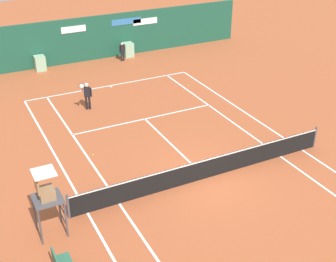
# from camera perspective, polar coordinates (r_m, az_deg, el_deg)

# --- Properties ---
(ground_plane) EXTENTS (80.00, 80.00, 0.01)m
(ground_plane) POSITION_cam_1_polar(r_m,az_deg,el_deg) (20.35, 3.90, -5.01)
(ground_plane) COLOR #A8512D
(tennis_net) EXTENTS (12.10, 0.10, 1.07)m
(tennis_net) POSITION_cam_1_polar(r_m,az_deg,el_deg) (19.66, 4.80, -4.57)
(tennis_net) COLOR #4C4C51
(tennis_net) RESTS_ON ground_plane
(sponsor_back_wall) EXTENTS (25.00, 1.02, 3.10)m
(sponsor_back_wall) POSITION_cam_1_polar(r_m,az_deg,el_deg) (33.63, -10.50, 10.94)
(sponsor_back_wall) COLOR #194C38
(sponsor_back_wall) RESTS_ON ground_plane
(umpire_chair) EXTENTS (1.00, 1.00, 2.60)m
(umpire_chair) POSITION_cam_1_polar(r_m,az_deg,el_deg) (16.56, -14.77, -7.68)
(umpire_chair) COLOR #47474C
(umpire_chair) RESTS_ON ground_plane
(player_on_baseline) EXTENTS (0.77, 0.63, 1.78)m
(player_on_baseline) POSITION_cam_1_polar(r_m,az_deg,el_deg) (25.94, -9.97, 4.53)
(player_on_baseline) COLOR black
(player_on_baseline) RESTS_ON ground_plane
(ball_kid_right_post) EXTENTS (0.45, 0.19, 1.35)m
(ball_kid_right_post) POSITION_cam_1_polar(r_m,az_deg,el_deg) (33.47, -5.67, 9.88)
(ball_kid_right_post) COLOR black
(ball_kid_right_post) RESTS_ON ground_plane
(tennis_ball_mid_court) EXTENTS (0.07, 0.07, 0.07)m
(tennis_ball_mid_court) POSITION_cam_1_polar(r_m,az_deg,el_deg) (29.10, 2.54, 5.64)
(tennis_ball_mid_court) COLOR #CCE033
(tennis_ball_mid_court) RESTS_ON ground_plane
(tennis_ball_by_sideline) EXTENTS (0.07, 0.07, 0.07)m
(tennis_ball_by_sideline) POSITION_cam_1_polar(r_m,az_deg,el_deg) (21.74, -9.25, -2.91)
(tennis_ball_by_sideline) COLOR #CCE033
(tennis_ball_by_sideline) RESTS_ON ground_plane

